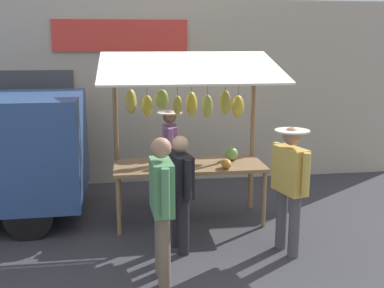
# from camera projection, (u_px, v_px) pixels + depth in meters

# --- Properties ---
(ground_plane) EXTENTS (40.00, 40.00, 0.00)m
(ground_plane) POSITION_uv_depth(u_px,v_px,m) (189.00, 220.00, 6.90)
(ground_plane) COLOR #38383D
(street_backdrop) EXTENTS (9.00, 0.30, 3.40)m
(street_backdrop) POSITION_uv_depth(u_px,v_px,m) (170.00, 93.00, 8.64)
(street_backdrop) COLOR #B2A893
(street_backdrop) RESTS_ON ground
(market_stall) EXTENTS (2.50, 1.46, 2.50)m
(market_stall) POSITION_uv_depth(u_px,v_px,m) (190.00, 118.00, 6.63)
(market_stall) COLOR olive
(market_stall) RESTS_ON ground
(vendor_with_sunhat) EXTENTS (0.41, 0.68, 1.58)m
(vendor_with_sunhat) POSITION_uv_depth(u_px,v_px,m) (170.00, 150.00, 7.39)
(vendor_with_sunhat) COLOR navy
(vendor_with_sunhat) RESTS_ON ground
(shopper_in_grey_tee) EXTENTS (0.42, 0.67, 1.63)m
(shopper_in_grey_tee) POSITION_uv_depth(u_px,v_px,m) (290.00, 180.00, 5.64)
(shopper_in_grey_tee) COLOR #4C4C51
(shopper_in_grey_tee) RESTS_ON ground
(shopper_in_striped_shirt) EXTENTS (0.31, 0.65, 1.52)m
(shopper_in_striped_shirt) POSITION_uv_depth(u_px,v_px,m) (180.00, 187.00, 5.72)
(shopper_in_striped_shirt) COLOR #232328
(shopper_in_striped_shirt) RESTS_ON ground
(shopper_with_shopping_bag) EXTENTS (0.25, 0.70, 1.65)m
(shopper_with_shopping_bag) POSITION_uv_depth(u_px,v_px,m) (162.00, 200.00, 4.96)
(shopper_with_shopping_bag) COLOR #726656
(shopper_with_shopping_bag) RESTS_ON ground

